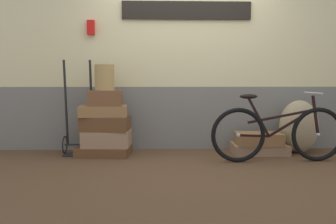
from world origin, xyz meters
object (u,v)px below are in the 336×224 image
object	(u,v)px
wicker_basket	(105,78)
suitcase_3	(103,111)
suitcase_4	(105,98)
luggage_trolley	(79,131)
suitcase_5	(259,149)
suitcase_0	(104,150)
suitcase_6	(259,139)
suitcase_1	(107,138)
suitcase_2	(105,123)
bicycle	(278,133)
burlap_sack	(299,127)

from	to	relation	value
wicker_basket	suitcase_3	bearing A→B (deg)	133.37
suitcase_4	luggage_trolley	xyz separation A→B (m)	(-0.39, 0.11, -0.46)
suitcase_5	wicker_basket	bearing A→B (deg)	-178.44
wicker_basket	suitcase_5	bearing A→B (deg)	0.75
suitcase_5	suitcase_0	bearing A→B (deg)	-178.56
suitcase_3	suitcase_6	world-z (taller)	suitcase_3
suitcase_1	suitcase_6	bearing A→B (deg)	1.61
suitcase_1	suitcase_2	xyz separation A→B (m)	(-0.02, -0.02, 0.20)
suitcase_4	suitcase_6	xyz separation A→B (m)	(2.07, -0.01, -0.56)
suitcase_0	suitcase_1	distance (m)	0.17
suitcase_4	wicker_basket	world-z (taller)	wicker_basket
suitcase_4	bicycle	size ratio (longest dim) A/B	0.26
wicker_basket	burlap_sack	distance (m)	2.76
suitcase_2	wicker_basket	xyz separation A→B (m)	(-0.00, 0.01, 0.61)
luggage_trolley	burlap_sack	bearing A→B (deg)	-0.41
luggage_trolley	bicycle	bearing A→B (deg)	-11.99
suitcase_6	suitcase_2	bearing A→B (deg)	-179.25
suitcase_5	suitcase_6	xyz separation A→B (m)	(-0.02, -0.05, 0.15)
suitcase_2	suitcase_3	size ratio (longest dim) A/B	0.99
suitcase_4	burlap_sack	size ratio (longest dim) A/B	0.59
suitcase_0	suitcase_4	xyz separation A→B (m)	(0.03, -0.02, 0.71)
suitcase_5	burlap_sack	bearing A→B (deg)	5.41
suitcase_0	suitcase_3	distance (m)	0.54
suitcase_1	wicker_basket	distance (m)	0.82
suitcase_0	wicker_basket	size ratio (longest dim) A/B	2.04
suitcase_6	burlap_sack	xyz separation A→B (m)	(0.59, 0.10, 0.15)
burlap_sack	bicycle	distance (m)	0.71
suitcase_1	suitcase_6	distance (m)	2.06
bicycle	suitcase_5	bearing A→B (deg)	100.09
suitcase_3	burlap_sack	size ratio (longest dim) A/B	0.86
suitcase_3	luggage_trolley	bearing A→B (deg)	163.57
suitcase_3	suitcase_6	size ratio (longest dim) A/B	1.04
suitcase_2	suitcase_1	bearing A→B (deg)	55.66
suitcase_3	wicker_basket	size ratio (longest dim) A/B	1.85
suitcase_6	suitcase_5	bearing A→B (deg)	66.94
suitcase_5	burlap_sack	world-z (taller)	burlap_sack
suitcase_3	suitcase_6	xyz separation A→B (m)	(2.11, -0.06, -0.38)
suitcase_0	suitcase_4	size ratio (longest dim) A/B	1.61
luggage_trolley	suitcase_3	bearing A→B (deg)	-10.71
suitcase_1	burlap_sack	bearing A→B (deg)	3.99
suitcase_0	burlap_sack	xyz separation A→B (m)	(2.70, 0.07, 0.31)
suitcase_5	burlap_sack	xyz separation A→B (m)	(0.57, 0.05, 0.30)
luggage_trolley	bicycle	size ratio (longest dim) A/B	0.76
suitcase_2	bicycle	bearing A→B (deg)	-5.75
suitcase_3	suitcase_6	distance (m)	2.14
suitcase_3	wicker_basket	distance (m)	0.45
suitcase_3	bicycle	bearing A→B (deg)	-17.91
suitcase_2	luggage_trolley	distance (m)	0.41
suitcase_6	burlap_sack	size ratio (longest dim) A/B	0.82
suitcase_6	wicker_basket	xyz separation A→B (m)	(-2.08, 0.03, 0.83)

